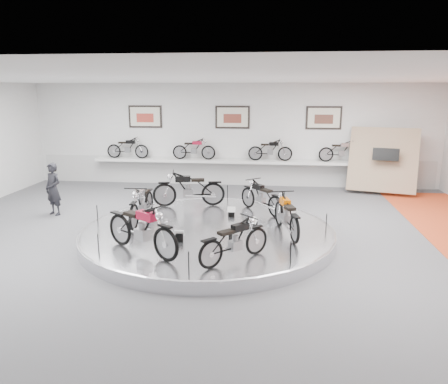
# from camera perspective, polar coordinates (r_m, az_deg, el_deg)

# --- Properties ---
(floor) EXTENTS (16.00, 16.00, 0.00)m
(floor) POSITION_cam_1_polar(r_m,az_deg,el_deg) (10.98, -2.35, -6.73)
(floor) COLOR #565659
(floor) RESTS_ON ground
(ceiling) EXTENTS (16.00, 16.00, 0.00)m
(ceiling) POSITION_cam_1_polar(r_m,az_deg,el_deg) (10.33, -2.57, 14.62)
(ceiling) COLOR white
(ceiling) RESTS_ON wall_back
(wall_back) EXTENTS (16.00, 0.00, 16.00)m
(wall_back) POSITION_cam_1_polar(r_m,az_deg,el_deg) (17.36, 1.12, 7.44)
(wall_back) COLOR silver
(wall_back) RESTS_ON floor
(wall_front) EXTENTS (16.00, 0.00, 16.00)m
(wall_front) POSITION_cam_1_polar(r_m,az_deg,el_deg) (3.98, -18.56, -13.52)
(wall_front) COLOR silver
(wall_front) RESTS_ON floor
(dado_band) EXTENTS (15.68, 0.04, 1.10)m
(dado_band) POSITION_cam_1_polar(r_m,az_deg,el_deg) (17.55, 1.09, 2.72)
(dado_band) COLOR #BCBCBA
(dado_band) RESTS_ON floor
(display_platform) EXTENTS (6.40, 6.40, 0.30)m
(display_platform) POSITION_cam_1_polar(r_m,az_deg,el_deg) (11.21, -2.13, -5.49)
(display_platform) COLOR silver
(display_platform) RESTS_ON floor
(platform_rim) EXTENTS (6.40, 6.40, 0.10)m
(platform_rim) POSITION_cam_1_polar(r_m,az_deg,el_deg) (11.17, -2.13, -4.91)
(platform_rim) COLOR #B2B2BA
(platform_rim) RESTS_ON display_platform
(shelf) EXTENTS (11.00, 0.55, 0.10)m
(shelf) POSITION_cam_1_polar(r_m,az_deg,el_deg) (17.19, 1.01, 4.03)
(shelf) COLOR silver
(shelf) RESTS_ON wall_back
(poster_left) EXTENTS (1.35, 0.06, 0.88)m
(poster_left) POSITION_cam_1_polar(r_m,az_deg,el_deg) (17.93, -10.26, 9.67)
(poster_left) COLOR beige
(poster_left) RESTS_ON wall_back
(poster_center) EXTENTS (1.35, 0.06, 0.88)m
(poster_center) POSITION_cam_1_polar(r_m,az_deg,el_deg) (17.27, 1.11, 9.74)
(poster_center) COLOR beige
(poster_center) RESTS_ON wall_back
(poster_right) EXTENTS (1.35, 0.06, 0.88)m
(poster_right) POSITION_cam_1_polar(r_m,az_deg,el_deg) (17.30, 12.90, 9.42)
(poster_right) COLOR beige
(poster_right) RESTS_ON wall_back
(display_panel) EXTENTS (2.56, 1.52, 2.30)m
(display_panel) POSITION_cam_1_polar(r_m,az_deg,el_deg) (16.97, 20.04, 3.96)
(display_panel) COLOR #9E7A62
(display_panel) RESTS_ON floor
(shelf_bike_a) EXTENTS (1.22, 0.43, 0.73)m
(shelf_bike_a) POSITION_cam_1_polar(r_m,az_deg,el_deg) (18.02, -12.47, 5.48)
(shelf_bike_a) COLOR black
(shelf_bike_a) RESTS_ON shelf
(shelf_bike_b) EXTENTS (1.22, 0.43, 0.73)m
(shelf_bike_b) POSITION_cam_1_polar(r_m,az_deg,el_deg) (17.34, -3.95, 5.46)
(shelf_bike_b) COLOR maroon
(shelf_bike_b) RESTS_ON shelf
(shelf_bike_c) EXTENTS (1.22, 0.43, 0.73)m
(shelf_bike_c) POSITION_cam_1_polar(r_m,az_deg,el_deg) (17.06, 6.06, 5.29)
(shelf_bike_c) COLOR black
(shelf_bike_c) RESTS_ON shelf
(shelf_bike_d) EXTENTS (1.22, 0.43, 0.73)m
(shelf_bike_d) POSITION_cam_1_polar(r_m,az_deg,el_deg) (17.26, 15.09, 5.00)
(shelf_bike_d) COLOR #BBBBC0
(shelf_bike_d) RESTS_ON shelf
(bike_a) EXTENTS (1.45, 1.57, 0.93)m
(bike_a) POSITION_cam_1_polar(r_m,az_deg,el_deg) (12.51, 4.89, -0.61)
(bike_a) COLOR black
(bike_a) RESTS_ON display_platform
(bike_b) EXTENTS (1.93, 1.00, 1.08)m
(bike_b) POSITION_cam_1_polar(r_m,az_deg,el_deg) (13.17, -4.61, 0.44)
(bike_b) COLOR black
(bike_b) RESTS_ON display_platform
(bike_c) EXTENTS (0.64, 1.77, 1.04)m
(bike_c) POSITION_cam_1_polar(r_m,az_deg,el_deg) (11.74, -10.73, -1.46)
(bike_c) COLOR #BBBBC0
(bike_c) RESTS_ON display_platform
(bike_d) EXTENTS (1.94, 1.60, 1.11)m
(bike_d) POSITION_cam_1_polar(r_m,az_deg,el_deg) (9.52, -10.73, -4.68)
(bike_d) COLOR maroon
(bike_d) RESTS_ON display_platform
(bike_e) EXTENTS (1.47, 1.48, 0.91)m
(bike_e) POSITION_cam_1_polar(r_m,az_deg,el_deg) (8.94, 1.39, -6.33)
(bike_e) COLOR black
(bike_e) RESTS_ON display_platform
(bike_f) EXTENTS (1.00, 1.79, 0.99)m
(bike_f) POSITION_cam_1_polar(r_m,az_deg,el_deg) (10.69, 8.18, -2.92)
(bike_f) COLOR #CE5900
(bike_f) RESTS_ON display_platform
(visitor) EXTENTS (0.69, 0.59, 1.60)m
(visitor) POSITION_cam_1_polar(r_m,az_deg,el_deg) (14.23, -21.40, 0.36)
(visitor) COLOR black
(visitor) RESTS_ON floor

